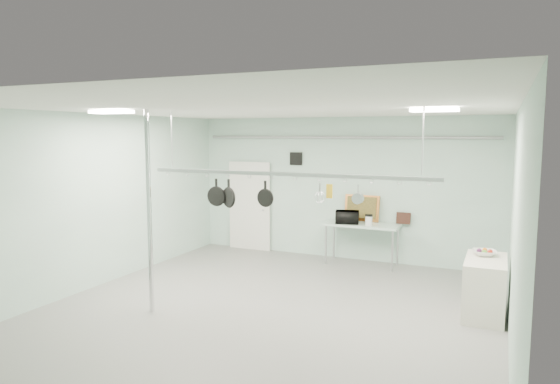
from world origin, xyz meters
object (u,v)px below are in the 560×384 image
at_px(prep_table, 362,227).
at_px(side_cabinet, 485,287).
at_px(skillet_left, 216,192).
at_px(pot_rack, 283,172).
at_px(microwave, 347,217).
at_px(skillet_right, 265,193).
at_px(fruit_bowl, 485,253).
at_px(coffee_canister, 369,221).
at_px(skillet_mid, 229,194).
at_px(chrome_pole, 149,213).

xyz_separation_m(prep_table, side_cabinet, (2.55, -2.20, -0.38)).
bearing_deg(skillet_left, pot_rack, -3.75).
xyz_separation_m(side_cabinet, microwave, (-2.85, 2.08, 0.59)).
bearing_deg(skillet_left, microwave, 63.58).
relative_size(prep_table, skillet_left, 3.53).
bearing_deg(prep_table, skillet_right, -102.23).
bearing_deg(skillet_right, prep_table, 81.20).
xyz_separation_m(side_cabinet, pot_rack, (-2.95, -1.10, 1.78)).
bearing_deg(side_cabinet, fruit_bowl, 98.74).
relative_size(coffee_canister, skillet_left, 0.44).
xyz_separation_m(skillet_left, skillet_right, (0.91, 0.00, 0.03)).
bearing_deg(skillet_mid, skillet_right, 26.92).
relative_size(skillet_mid, skillet_right, 1.20).
bearing_deg(chrome_pole, coffee_canister, 58.10).
relative_size(microwave, coffee_canister, 2.47).
bearing_deg(skillet_left, coffee_canister, 55.94).
height_order(microwave, skillet_left, skillet_left).
bearing_deg(skillet_right, microwave, 85.91).
relative_size(pot_rack, skillet_right, 12.02).
bearing_deg(pot_rack, side_cabinet, 20.45).
bearing_deg(fruit_bowl, coffee_canister, 142.44).
distance_m(chrome_pole, pot_rack, 2.19).
relative_size(coffee_canister, skillet_right, 0.50).
distance_m(fruit_bowl, skillet_mid, 4.22).
bearing_deg(microwave, skillet_mid, 56.76).
bearing_deg(skillet_right, skillet_mid, -176.58).
height_order(prep_table, skillet_left, skillet_left).
height_order(prep_table, microwave, microwave).
bearing_deg(coffee_canister, chrome_pole, -121.90).
height_order(side_cabinet, pot_rack, pot_rack).
bearing_deg(skillet_left, side_cabinet, 11.02).
bearing_deg(microwave, coffee_canister, 157.64).
relative_size(coffee_canister, skillet_mid, 0.42).
bearing_deg(coffee_canister, fruit_bowl, -37.56).
height_order(skillet_mid, skillet_right, same).
relative_size(prep_table, side_cabinet, 1.33).
xyz_separation_m(fruit_bowl, skillet_left, (-4.14, -1.32, 0.91)).
xyz_separation_m(chrome_pole, fruit_bowl, (4.82, 2.22, -0.66)).
distance_m(pot_rack, coffee_canister, 3.39).
xyz_separation_m(chrome_pole, skillet_mid, (0.92, 0.90, 0.24)).
xyz_separation_m(coffee_canister, skillet_left, (-1.82, -3.11, 0.85)).
distance_m(fruit_bowl, skillet_right, 3.62).
bearing_deg(skillet_right, chrome_pole, -146.98).
height_order(prep_table, skillet_mid, skillet_mid).
bearing_deg(pot_rack, fruit_bowl, 24.35).
relative_size(microwave, fruit_bowl, 1.37).
height_order(side_cabinet, coffee_canister, coffee_canister).
xyz_separation_m(prep_table, fruit_bowl, (2.52, -1.98, 0.11)).
distance_m(microwave, skillet_right, 3.31).
distance_m(pot_rack, skillet_left, 1.28).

